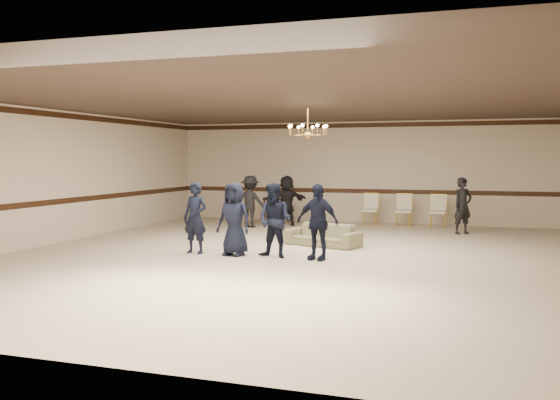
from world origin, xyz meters
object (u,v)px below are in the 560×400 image
(boy_c, at_px, (275,220))
(settee, at_px, (323,235))
(boy_d, at_px, (317,222))
(banquet_chair_mid, at_px, (403,211))
(chandelier, at_px, (308,121))
(boy_a, at_px, (195,218))
(adult_left, at_px, (250,202))
(boy_b, at_px, (234,219))
(adult_right, at_px, (463,206))
(console_table, at_px, (278,210))
(banquet_chair_right, at_px, (438,212))
(banquet_chair_left, at_px, (370,210))
(adult_mid, at_px, (287,201))

(boy_c, distance_m, settee, 2.07)
(boy_d, distance_m, banquet_chair_mid, 6.54)
(chandelier, height_order, boy_a, chandelier)
(chandelier, xyz_separation_m, boy_d, (0.57, -1.30, -2.11))
(adult_left, bearing_deg, boy_d, 128.15)
(chandelier, bearing_deg, boy_b, -133.42)
(boy_a, bearing_deg, boy_b, 7.92)
(adult_right, bearing_deg, chandelier, -169.21)
(banquet_chair_mid, bearing_deg, console_table, 174.61)
(banquet_chair_mid, bearing_deg, chandelier, -109.10)
(banquet_chair_right, bearing_deg, boy_c, -109.88)
(boy_a, distance_m, boy_d, 2.70)
(boy_c, height_order, banquet_chair_mid, boy_c)
(boy_d, height_order, banquet_chair_left, boy_d)
(adult_left, relative_size, banquet_chair_mid, 1.59)
(adult_mid, bearing_deg, adult_right, 133.05)
(boy_d, bearing_deg, banquet_chair_left, 102.49)
(boy_d, bearing_deg, console_table, 126.67)
(adult_left, bearing_deg, adult_mid, -137.91)
(boy_c, bearing_deg, banquet_chair_left, 93.26)
(boy_c, relative_size, adult_left, 1.01)
(boy_a, distance_m, boy_b, 0.90)
(adult_mid, bearing_deg, boy_c, 62.60)
(adult_left, relative_size, banquet_chair_right, 1.59)
(banquet_chair_mid, bearing_deg, boy_c, -108.66)
(boy_a, relative_size, console_table, 1.68)
(settee, relative_size, banquet_chair_left, 1.83)
(adult_right, bearing_deg, boy_c, -164.00)
(banquet_chair_left, bearing_deg, boy_b, -108.12)
(boy_c, relative_size, banquet_chair_mid, 1.60)
(adult_mid, relative_size, adult_right, 1.00)
(boy_a, distance_m, banquet_chair_left, 7.00)
(adult_mid, distance_m, adult_right, 5.12)
(boy_c, xyz_separation_m, adult_left, (-2.41, 4.93, -0.00))
(adult_right, bearing_deg, banquet_chair_left, 115.93)
(boy_d, relative_size, adult_right, 1.01)
(banquet_chair_left, bearing_deg, console_table, 173.38)
(adult_left, distance_m, banquet_chair_right, 5.51)
(adult_mid, bearing_deg, console_table, -101.82)
(banquet_chair_mid, xyz_separation_m, banquet_chair_right, (1.00, 0.00, 0.00))
(boy_c, bearing_deg, boy_b, -169.08)
(boy_d, xyz_separation_m, settee, (-0.36, 1.93, -0.51))
(boy_b, relative_size, adult_mid, 1.01)
(settee, xyz_separation_m, adult_left, (-2.96, 2.99, 0.51))
(boy_d, bearing_deg, settee, 112.74)
(settee, distance_m, banquet_chair_mid, 4.73)
(console_table, bearing_deg, adult_left, -93.44)
(adult_mid, distance_m, banquet_chair_mid, 3.50)
(adult_right, bearing_deg, boy_d, -156.74)
(boy_d, height_order, adult_mid, boy_d)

